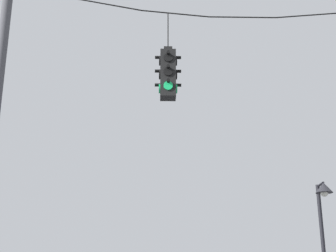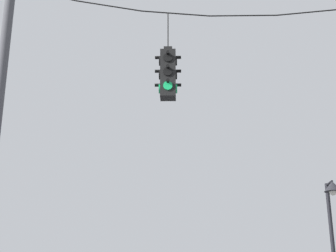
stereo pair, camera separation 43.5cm
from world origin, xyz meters
The scene contains 3 objects.
span_wire centered at (0.00, -0.29, 7.88)m, with size 10.83×0.03×0.91m.
traffic_light_over_intersection centered at (-1.71, -0.29, 6.14)m, with size 0.58×0.58×2.09m.
street_lamp centered at (3.11, 4.78, 3.71)m, with size 0.52×0.89×4.82m.
Camera 2 is at (-1.51, -10.65, 1.45)m, focal length 55.00 mm.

